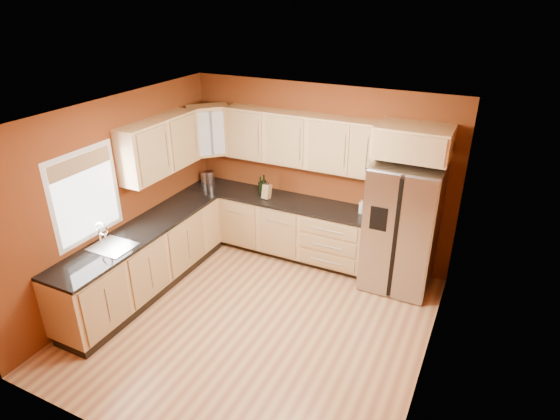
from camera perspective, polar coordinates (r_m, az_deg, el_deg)
name	(u,v)px	position (r m, az deg, el deg)	size (l,w,h in m)	color
floor	(256,323)	(6.00, -2.97, -13.55)	(4.00, 4.00, 0.00)	#9B5D3C
ceiling	(250,117)	(4.81, -3.68, 11.27)	(4.00, 4.00, 0.00)	white
wall_back	(319,173)	(6.93, 4.75, 4.49)	(4.00, 0.04, 2.60)	maroon
wall_front	(129,339)	(3.96, -17.91, -14.77)	(4.00, 0.04, 2.60)	maroon
wall_left	(118,199)	(6.41, -19.14, 1.29)	(0.04, 4.00, 2.60)	maroon
wall_right	(436,274)	(4.76, 18.48, -7.37)	(0.04, 4.00, 2.60)	maroon
base_cabinets_back	(277,226)	(7.24, -0.42, -1.94)	(2.90, 0.60, 0.88)	tan
base_cabinets_left	(145,261)	(6.60, -16.19, -5.98)	(0.60, 2.80, 0.88)	tan
countertop_back	(276,199)	(7.03, -0.47, 1.35)	(2.90, 0.62, 0.04)	black
countertop_left	(141,231)	(6.38, -16.62, -2.47)	(0.62, 2.80, 0.04)	black
upper_cabinets_back	(299,140)	(6.71, 2.38, 8.57)	(2.30, 0.33, 0.75)	tan
upper_cabinets_left	(160,146)	(6.62, -14.44, 7.54)	(0.33, 1.35, 0.75)	tan
corner_upper_cabinet	(209,130)	(7.23, -8.66, 9.58)	(0.62, 0.33, 0.75)	tan
over_fridge_cabinet	(413,142)	(6.08, 15.96, 8.02)	(0.92, 0.60, 0.40)	tan
refrigerator	(402,227)	(6.44, 14.60, -2.02)	(0.90, 0.75, 1.78)	silver
window	(86,195)	(6.00, -22.58, 1.65)	(0.03, 0.90, 1.00)	white
sink_faucet	(111,236)	(5.99, -19.94, -3.02)	(0.50, 0.42, 0.30)	silver
canister_left	(210,178)	(7.56, -8.52, 3.91)	(0.14, 0.14, 0.22)	silver
canister_right	(204,177)	(7.62, -9.21, 3.94)	(0.12, 0.12, 0.19)	silver
wine_bottle_a	(264,185)	(7.05, -1.97, 3.03)	(0.07, 0.07, 0.33)	black
wine_bottle_b	(261,186)	(7.05, -2.38, 2.91)	(0.07, 0.07, 0.30)	black
knife_block	(267,191)	(6.97, -1.63, 2.29)	(0.11, 0.10, 0.22)	#A78451
soap_dispenser	(361,206)	(6.60, 9.89, 0.43)	(0.07, 0.07, 0.20)	silver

